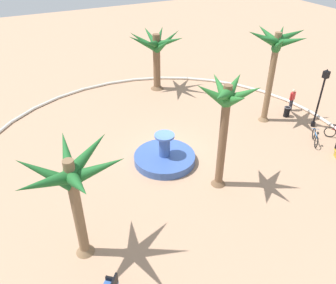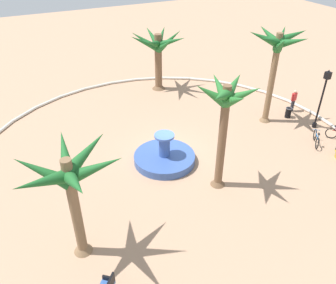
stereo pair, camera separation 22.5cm
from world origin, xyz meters
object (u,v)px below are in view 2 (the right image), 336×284
Objects in this scene: lamppost at (323,95)px; bicycle_red_frame at (316,139)px; fountain at (164,157)px; palm_tree_far_side at (225,110)px; palm_tree_mid_plaza at (70,180)px; palm_tree_by_curb at (158,48)px; person_cyclist_helmet at (294,99)px; trash_bin at (288,112)px; palm_tree_near_fountain at (276,51)px.

lamppost reaches higher than bicycle_red_frame.
palm_tree_far_side reaches higher than fountain.
lamppost is 2.91m from bicycle_red_frame.
fountain is 0.59× the size of palm_tree_far_side.
palm_tree_far_side is (1.19, -7.38, 0.59)m from palm_tree_mid_plaza.
fountain is 10.52m from palm_tree_by_curb.
palm_tree_mid_plaza is at bearing 109.43° from person_cyclist_helmet.
fountain is 0.74× the size of palm_tree_by_curb.
bicycle_red_frame is (-3.36, 0.81, -0.00)m from trash_bin.
palm_tree_far_side reaches higher than bicycle_red_frame.
lamppost is 5.53× the size of trash_bin.
palm_tree_near_fountain reaches higher than bicycle_red_frame.
palm_tree_near_fountain is 7.90m from palm_tree_far_side.
palm_tree_near_fountain is 1.25× the size of palm_tree_mid_plaza.
trash_bin is at bearing -63.92° from palm_tree_far_side.
palm_tree_near_fountain reaches higher than lamppost.
palm_tree_by_curb is 1.16× the size of lamppost.
fountain is 10.87m from lamppost.
lamppost is (-10.12, -6.84, -0.99)m from palm_tree_by_curb.
palm_tree_far_side is at bearing -151.45° from fountain.
person_cyclist_helmet is at bearing -23.25° from bicycle_red_frame.
palm_tree_by_curb is at bearing 24.71° from bicycle_red_frame.
palm_tree_near_fountain is 4.52× the size of bicycle_red_frame.
palm_tree_by_curb is at bearing 28.86° from palm_tree_near_fountain.
trash_bin is at bearing -143.34° from palm_tree_by_curb.
palm_tree_far_side reaches higher than person_cyclist_helmet.
palm_tree_near_fountain is 9.25m from palm_tree_by_curb.
fountain is 0.70× the size of palm_tree_mid_plaza.
palm_tree_mid_plaza is 17.83m from person_cyclist_helmet.
palm_tree_by_curb is 12.59m from palm_tree_far_side.
lamppost is at bearing 174.67° from person_cyclist_helmet.
palm_tree_by_curb is 3.38× the size of bicycle_red_frame.
palm_tree_near_fountain is at bearing -151.14° from palm_tree_by_curb.
lamppost reaches higher than trash_bin.
palm_tree_mid_plaza is at bearing 144.89° from palm_tree_by_curb.
person_cyclist_helmet is at bearing -56.31° from trash_bin.
fountain is at bearing 98.46° from person_cyclist_helmet.
palm_tree_mid_plaza is (-4.23, 5.72, 3.51)m from fountain.
palm_tree_far_side is (-4.38, 6.55, -0.51)m from palm_tree_near_fountain.
person_cyclist_helmet is (5.85, -16.59, -2.87)m from palm_tree_mid_plaza.
fountain is 0.86× the size of lamppost.
palm_tree_mid_plaza is 0.85× the size of palm_tree_far_side.
person_cyclist_helmet is (0.59, -0.89, 0.54)m from trash_bin.
fountain is 10.03m from trash_bin.
palm_tree_by_curb is at bearing -35.11° from palm_tree_mid_plaza.
palm_tree_near_fountain reaches higher than palm_tree_mid_plaza.
trash_bin is (-8.29, -6.17, -2.97)m from palm_tree_by_curb.
bicycle_red_frame is (0.71, -7.51, -4.00)m from palm_tree_far_side.
palm_tree_near_fountain is 5.89m from bicycle_red_frame.
person_cyclist_helmet is at bearing -5.33° from lamppost.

